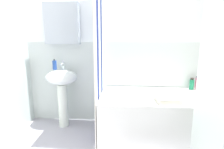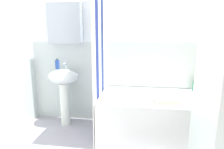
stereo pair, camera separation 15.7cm
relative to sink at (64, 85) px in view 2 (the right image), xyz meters
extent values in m
cube|color=white|center=(0.99, 0.24, 0.60)|extent=(3.60, 0.05, 2.40)
cube|color=silver|center=(0.99, 0.21, 0.00)|extent=(3.60, 0.02, 1.20)
cube|color=silver|center=(0.00, 0.15, 0.85)|extent=(0.48, 0.12, 0.56)
cylinder|color=white|center=(0.00, 0.00, -0.29)|extent=(0.14, 0.14, 0.62)
ellipsoid|color=white|center=(0.00, 0.00, 0.12)|extent=(0.44, 0.34, 0.20)
cylinder|color=silver|center=(0.00, 0.10, 0.24)|extent=(0.03, 0.03, 0.05)
cylinder|color=silver|center=(0.00, 0.05, 0.30)|extent=(0.02, 0.10, 0.02)
sphere|color=silver|center=(0.00, 0.10, 0.33)|extent=(0.03, 0.03, 0.03)
cylinder|color=#27499A|center=(-0.10, 0.05, 0.28)|extent=(0.06, 0.06, 0.13)
sphere|color=#1E2924|center=(-0.10, 0.05, 0.36)|extent=(0.02, 0.02, 0.02)
cube|color=white|center=(1.33, -0.19, -0.32)|extent=(1.51, 0.76, 0.56)
cube|color=white|center=(0.56, -0.49, 0.40)|extent=(0.01, 0.15, 2.00)
cube|color=navy|center=(0.56, -0.34, 0.40)|extent=(0.01, 0.15, 2.00)
cube|color=white|center=(0.56, -0.19, 0.40)|extent=(0.01, 0.15, 2.00)
cube|color=navy|center=(0.56, -0.04, 0.40)|extent=(0.01, 0.15, 2.00)
cube|color=white|center=(0.56, 0.11, 0.40)|extent=(0.01, 0.15, 2.00)
cylinder|color=white|center=(1.99, 0.09, 0.04)|extent=(0.06, 0.06, 0.17)
cylinder|color=black|center=(1.99, 0.09, 0.13)|extent=(0.04, 0.04, 0.02)
cylinder|color=#BE4A67|center=(1.87, 0.11, 0.04)|extent=(0.05, 0.05, 0.16)
cylinder|color=#21212B|center=(1.87, 0.11, 0.13)|extent=(0.03, 0.03, 0.02)
cylinder|color=#1B7F53|center=(1.80, 0.12, 0.02)|extent=(0.06, 0.06, 0.14)
cylinder|color=#2B231D|center=(1.80, 0.12, 0.10)|extent=(0.04, 0.04, 0.02)
cube|color=silver|center=(1.37, -0.41, -0.01)|extent=(0.28, 0.26, 0.06)
camera|label=1|loc=(0.91, -2.51, 0.73)|focal=30.66mm
camera|label=2|loc=(1.06, -2.50, 0.73)|focal=30.66mm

